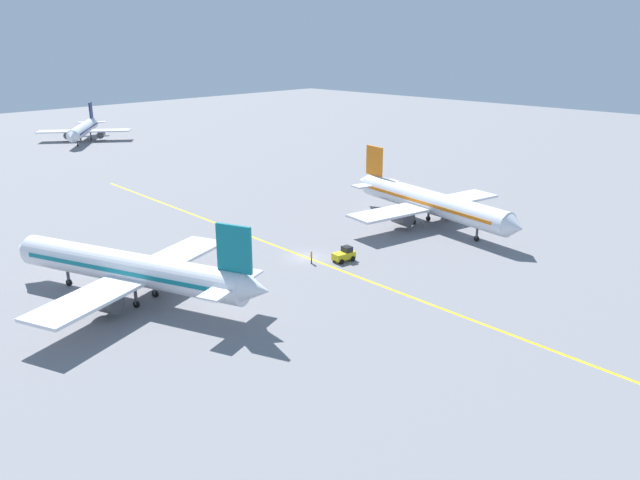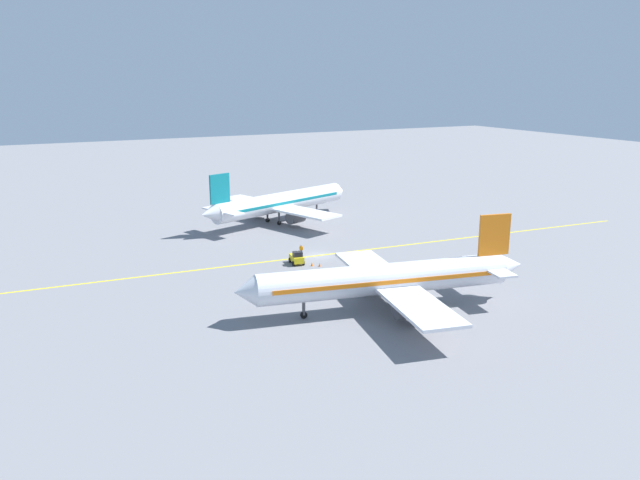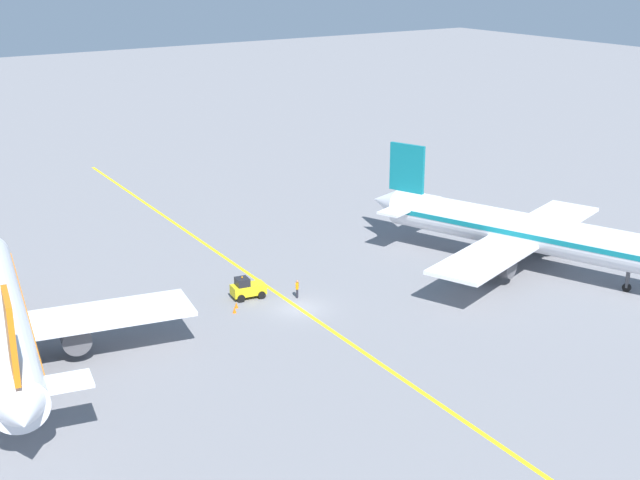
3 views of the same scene
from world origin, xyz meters
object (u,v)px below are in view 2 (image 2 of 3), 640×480
at_px(airplane_adjacent_stand, 388,279).
at_px(ground_crew_worker, 301,250).
at_px(traffic_cone_mid_apron, 320,265).
at_px(airplane_at_gate, 279,203).
at_px(traffic_cone_near_nose, 312,264).
at_px(baggage_tug_white, 297,258).

height_order(airplane_adjacent_stand, ground_crew_worker, airplane_adjacent_stand).
bearing_deg(ground_crew_worker, traffic_cone_mid_apron, -0.40).
xyz_separation_m(airplane_at_gate, traffic_cone_near_nose, (28.02, -6.85, -3.43)).
bearing_deg(baggage_tug_white, airplane_adjacent_stand, 4.51).
relative_size(airplane_adjacent_stand, traffic_cone_mid_apron, 64.33).
bearing_deg(ground_crew_worker, baggage_tug_white, -33.47).
bearing_deg(traffic_cone_mid_apron, airplane_adjacent_stand, -2.13).
height_order(airplane_at_gate, airplane_adjacent_stand, same).
xyz_separation_m(baggage_tug_white, traffic_cone_near_nose, (1.96, 1.51, -0.63)).
height_order(baggage_tug_white, traffic_cone_mid_apron, baggage_tug_white).
bearing_deg(airplane_adjacent_stand, traffic_cone_mid_apron, 177.87).
distance_m(baggage_tug_white, traffic_cone_near_nose, 2.55).
bearing_deg(baggage_tug_white, ground_crew_worker, 146.53).
distance_m(airplane_adjacent_stand, traffic_cone_mid_apron, 19.29).
bearing_deg(airplane_at_gate, traffic_cone_mid_apron, -11.72).
bearing_deg(airplane_adjacent_stand, ground_crew_worker, 178.30).
relative_size(airplane_adjacent_stand, baggage_tug_white, 11.09).
height_order(airplane_at_gate, baggage_tug_white, airplane_at_gate).
relative_size(baggage_tug_white, traffic_cone_near_nose, 5.80).
bearing_deg(traffic_cone_mid_apron, baggage_tug_white, -137.38).
bearing_deg(baggage_tug_white, traffic_cone_near_nose, 37.76).
height_order(ground_crew_worker, traffic_cone_mid_apron, ground_crew_worker).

